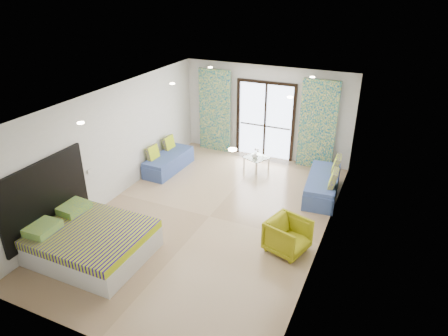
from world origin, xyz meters
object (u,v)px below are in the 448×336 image
at_px(bed, 91,241).
at_px(daybed_left, 168,161).
at_px(coffee_table, 257,158).
at_px(armchair, 288,234).
at_px(daybed_right, 323,185).

xyz_separation_m(bed, daybed_left, (-0.64, 3.88, -0.05)).
height_order(coffee_table, armchair, armchair).
bearing_deg(coffee_table, daybed_left, -155.17).
distance_m(bed, coffee_table, 5.16).
relative_size(bed, daybed_right, 1.11).
bearing_deg(daybed_right, coffee_table, 155.18).
xyz_separation_m(daybed_left, daybed_right, (4.23, 0.33, 0.03)).
bearing_deg(daybed_left, daybed_right, 6.20).
relative_size(bed, armchair, 2.81).
relative_size(coffee_table, armchair, 0.99).
bearing_deg(armchair, coffee_table, 45.99).
bearing_deg(armchair, daybed_left, 78.12).
distance_m(bed, daybed_left, 3.93).
xyz_separation_m(daybed_left, armchair, (4.06, -2.19, 0.12)).
xyz_separation_m(coffee_table, armchair, (1.83, -3.22, 0.05)).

